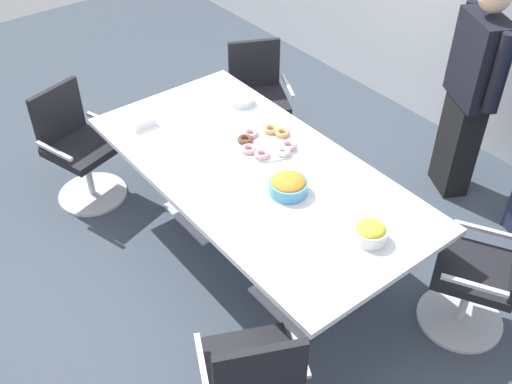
# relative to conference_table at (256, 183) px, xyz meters

# --- Properties ---
(ground_plane) EXTENTS (10.00, 10.00, 0.01)m
(ground_plane) POSITION_rel_conference_table_xyz_m (0.00, 0.00, -0.63)
(ground_plane) COLOR #3D4754
(conference_table) EXTENTS (2.40, 1.20, 0.75)m
(conference_table) POSITION_rel_conference_table_xyz_m (0.00, 0.00, 0.00)
(conference_table) COLOR silver
(conference_table) RESTS_ON ground
(office_chair_0) EXTENTS (0.67, 0.67, 0.91)m
(office_chair_0) POSITION_rel_conference_table_xyz_m (-1.35, -0.66, -0.22)
(office_chair_0) COLOR silver
(office_chair_0) RESTS_ON ground
(office_chair_1) EXTENTS (0.72, 0.72, 0.91)m
(office_chair_1) POSITION_rel_conference_table_xyz_m (1.07, -0.85, -0.22)
(office_chair_1) COLOR silver
(office_chair_1) RESTS_ON ground
(office_chair_2) EXTENTS (0.73, 0.73, 0.91)m
(office_chair_2) POSITION_rel_conference_table_xyz_m (1.35, 0.67, -0.22)
(office_chair_2) COLOR silver
(office_chair_2) RESTS_ON ground
(office_chair_3) EXTENTS (0.72, 0.72, 0.91)m
(office_chair_3) POSITION_rel_conference_table_xyz_m (-1.06, 0.85, -0.22)
(office_chair_3) COLOR silver
(office_chair_3) RESTS_ON ground
(person_standing_0) EXTENTS (0.58, 0.40, 1.70)m
(person_standing_0) POSITION_rel_conference_table_xyz_m (0.37, 1.70, 0.26)
(person_standing_0) COLOR black
(person_standing_0) RESTS_ON ground
(snack_bowl_chips_orange) EXTENTS (0.24, 0.24, 0.12)m
(snack_bowl_chips_orange) POSITION_rel_conference_table_xyz_m (0.31, 0.01, 0.18)
(snack_bowl_chips_orange) COLOR #4C9EC6
(snack_bowl_chips_orange) RESTS_ON conference_table
(snack_bowl_chips_yellow) EXTENTS (0.19, 0.19, 0.12)m
(snack_bowl_chips_yellow) POSITION_rel_conference_table_xyz_m (0.91, 0.10, 0.18)
(snack_bowl_chips_yellow) COLOR white
(snack_bowl_chips_yellow) RESTS_ON conference_table
(donut_platter) EXTENTS (0.41, 0.41, 0.04)m
(donut_platter) POSITION_rel_conference_table_xyz_m (-0.16, 0.22, 0.14)
(donut_platter) COLOR white
(donut_platter) RESTS_ON conference_table
(plate_stack) EXTENTS (0.18, 0.18, 0.05)m
(plate_stack) POSITION_rel_conference_table_xyz_m (-0.69, 0.41, 0.15)
(plate_stack) COLOR white
(plate_stack) RESTS_ON conference_table
(napkin_pile) EXTENTS (0.18, 0.18, 0.06)m
(napkin_pile) POSITION_rel_conference_table_xyz_m (-0.92, -0.33, 0.16)
(napkin_pile) COLOR white
(napkin_pile) RESTS_ON conference_table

